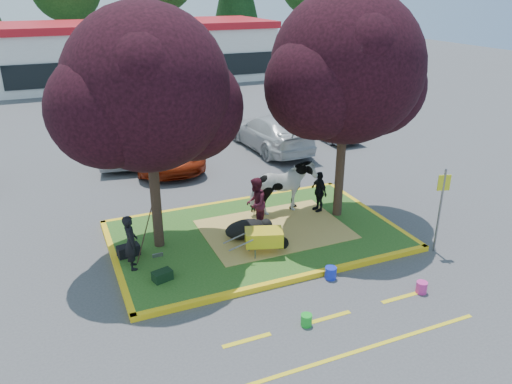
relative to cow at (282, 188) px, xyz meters
name	(u,v)px	position (x,y,z in m)	size (l,w,h in m)	color
ground	(256,237)	(-1.31, -0.97, -1.01)	(90.00, 90.00, 0.00)	#424244
median_island	(256,235)	(-1.31, -0.97, -0.94)	(8.00, 5.00, 0.15)	#24561B
curb_near	(296,279)	(-1.31, -3.55, -0.94)	(8.30, 0.16, 0.15)	yellow
curb_far	(227,203)	(-1.31, 1.61, -0.94)	(8.30, 0.16, 0.15)	yellow
curb_left	(116,263)	(-5.39, -0.97, -0.94)	(0.16, 5.30, 0.15)	yellow
curb_right	(371,213)	(2.77, -0.97, -0.94)	(0.16, 5.30, 0.15)	yellow
straw_bedding	(275,229)	(-0.71, -0.97, -0.86)	(4.20, 3.00, 0.01)	tan
tree_purple_left	(148,97)	(-4.09, -0.59, 3.35)	(5.06, 4.20, 6.51)	black
tree_purple_right	(347,75)	(1.61, -0.79, 3.55)	(5.30, 4.40, 6.82)	black
fire_lane_stripe_a	(247,340)	(-3.31, -5.17, -1.01)	(1.10, 0.12, 0.01)	yellow
fire_lane_stripe_b	(329,317)	(-1.31, -5.17, -1.01)	(1.10, 0.12, 0.01)	yellow
fire_lane_stripe_c	(401,297)	(0.69, -5.17, -1.01)	(1.10, 0.12, 0.01)	yellow
fire_lane_long	(359,351)	(-1.31, -6.37, -1.01)	(6.00, 0.10, 0.01)	yellow
retail_building	(138,51)	(0.69, 27.01, 1.24)	(20.40, 8.40, 4.40)	silver
cow	(282,188)	(0.00, 0.00, 0.00)	(0.93, 2.04, 1.73)	silver
calf	(246,229)	(-1.69, -1.12, -0.59)	(1.26, 0.71, 0.55)	black
handler	(131,242)	(-5.01, -1.52, -0.12)	(0.54, 0.35, 1.48)	black
visitor_a	(256,203)	(-1.18, -0.63, -0.07)	(0.77, 0.60, 1.59)	#481421
visitor_b	(319,191)	(1.17, -0.29, -0.19)	(0.79, 0.33, 1.34)	black
wheelbarrow	(264,237)	(-1.57, -2.14, -0.39)	(1.81, 0.89, 0.68)	black
gear_bag_dark	(128,250)	(-5.01, -0.83, -0.71)	(0.58, 0.32, 0.30)	black
gear_bag_green	(162,276)	(-4.45, -2.40, -0.74)	(0.47, 0.30, 0.25)	black
sign_post	(441,202)	(2.99, -3.67, 0.50)	(0.34, 0.13, 2.46)	slate
bucket_green	(306,320)	(-1.91, -5.21, -0.88)	(0.25, 0.25, 0.27)	green
bucket_pink	(422,287)	(1.27, -5.18, -0.87)	(0.27, 0.27, 0.29)	#D42F8C
bucket_blue	(331,273)	(-0.44, -3.77, -0.85)	(0.30, 0.30, 0.32)	#182CC5
car_silver	(118,146)	(-3.95, 7.71, -0.35)	(1.41, 4.05, 1.33)	gray
car_red	(165,145)	(-2.16, 6.75, -0.22)	(2.62, 5.68, 1.58)	maroon
car_white	(271,132)	(2.71, 6.79, -0.23)	(2.19, 5.39, 1.56)	silver
car_grey	(330,123)	(6.18, 7.44, -0.31)	(1.48, 4.25, 1.40)	#585A5F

